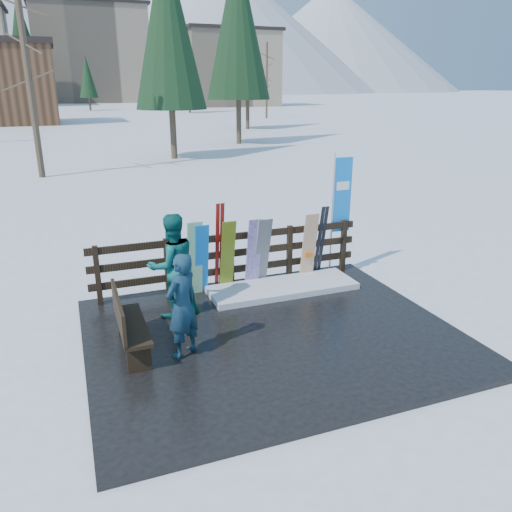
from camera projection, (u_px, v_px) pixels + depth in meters
name	position (u px, v px, depth m)	size (l,w,h in m)	color
ground	(272.00, 336.00, 8.38)	(700.00, 700.00, 0.00)	white
deck	(272.00, 334.00, 8.36)	(6.00, 5.00, 0.08)	black
fence	(231.00, 255.00, 10.08)	(5.60, 0.10, 1.15)	black
snow_patch	(283.00, 287.00, 10.04)	(2.98, 1.00, 0.12)	white
bench	(127.00, 322.00, 7.55)	(0.41, 1.50, 0.97)	black
snowboard_0	(202.00, 260.00, 9.64)	(0.26, 0.03, 1.47)	#0F7DF1
snowboard_1	(195.00, 259.00, 9.59)	(0.29, 0.03, 1.53)	white
snowboard_2	(228.00, 256.00, 9.81)	(0.28, 0.03, 1.51)	#C4DF17
snowboard_3	(254.00, 253.00, 10.00)	(0.29, 0.03, 1.49)	silver
snowboard_4	(262.00, 252.00, 10.07)	(0.29, 0.03, 1.49)	black
snowboard_5	(309.00, 247.00, 10.42)	(0.30, 0.03, 1.46)	silver
ski_pair_a	(219.00, 247.00, 9.77)	(0.16, 0.28, 1.82)	maroon
ski_pair_b	(321.00, 241.00, 10.56)	(0.17, 0.32, 1.57)	black
rental_flag	(340.00, 200.00, 10.65)	(0.45, 0.04, 2.60)	silver
person_front	(182.00, 306.00, 7.40)	(0.60, 0.39, 1.63)	#1B4756
person_back	(172.00, 266.00, 8.70)	(0.91, 0.71, 1.87)	#0F5F5C
resort_buildings	(73.00, 57.00, 107.64)	(73.00, 87.60, 22.60)	tan
trees	(120.00, 67.00, 49.81)	(42.05, 68.63, 12.93)	#382B1E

